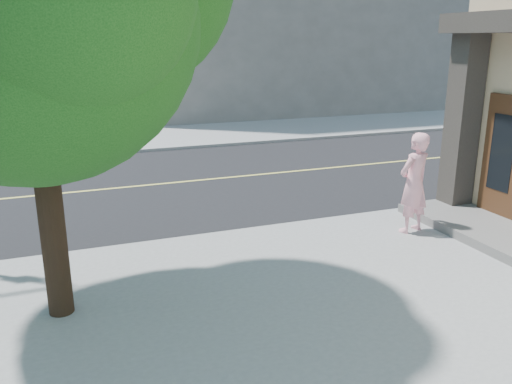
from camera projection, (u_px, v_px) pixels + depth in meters
name	position (u px, v px, depth m)	size (l,w,h in m)	color
road_ew	(9.00, 198.00, 13.37)	(140.00, 9.00, 0.01)	black
sidewalk_ne	(260.00, 103.00, 33.23)	(29.00, 25.00, 0.12)	gray
man_on_phone	(414.00, 183.00, 10.49)	(0.74, 0.49, 2.04)	#FEA7B6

